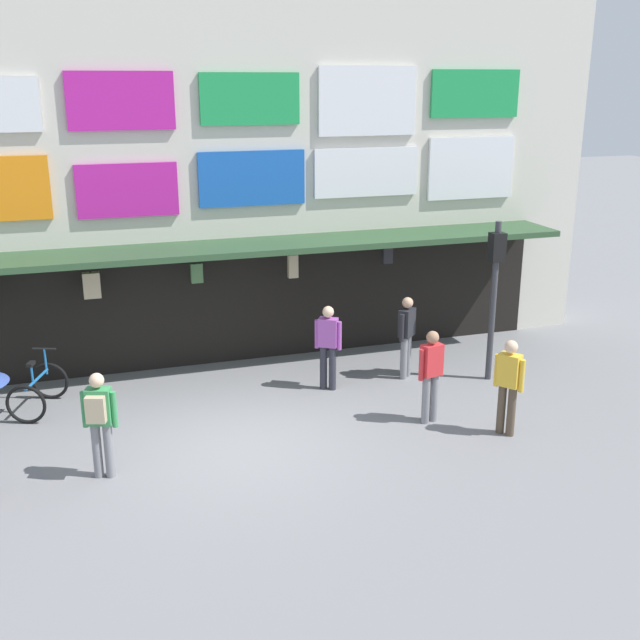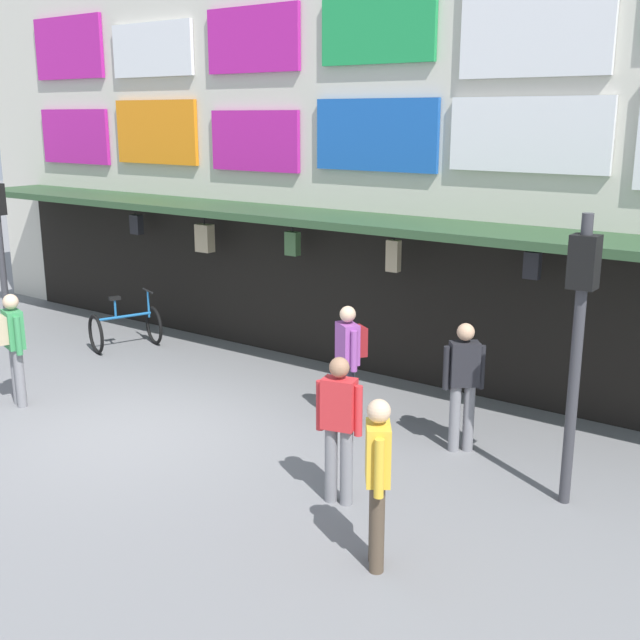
{
  "view_description": "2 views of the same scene",
  "coord_description": "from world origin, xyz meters",
  "px_view_note": "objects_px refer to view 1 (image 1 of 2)",
  "views": [
    {
      "loc": [
        -2.22,
        -11.3,
        5.77
      ],
      "look_at": [
        1.83,
        1.34,
        1.59
      ],
      "focal_mm": 43.09,
      "sensor_mm": 36.0,
      "label": 1
    },
    {
      "loc": [
        7.92,
        -6.65,
        4.16
      ],
      "look_at": [
        1.97,
        1.49,
        1.54
      ],
      "focal_mm": 44.35,
      "sensor_mm": 36.0,
      "label": 2
    }
  ],
  "objects_px": {
    "bicycle_parked": "(38,390)",
    "pedestrian_in_red": "(407,333)",
    "pedestrian_in_black": "(328,341)",
    "pedestrian_in_blue": "(99,418)",
    "pedestrian_in_yellow": "(509,382)",
    "pedestrian_in_white": "(431,371)",
    "traffic_light_far": "(495,276)"
  },
  "relations": [
    {
      "from": "pedestrian_in_yellow",
      "to": "pedestrian_in_white",
      "type": "bearing_deg",
      "value": 140.49
    },
    {
      "from": "traffic_light_far",
      "to": "pedestrian_in_red",
      "type": "height_order",
      "value": "traffic_light_far"
    },
    {
      "from": "bicycle_parked",
      "to": "pedestrian_in_red",
      "type": "xyz_separation_m",
      "value": [
        7.0,
        -0.52,
        0.55
      ]
    },
    {
      "from": "bicycle_parked",
      "to": "pedestrian_in_blue",
      "type": "bearing_deg",
      "value": -70.96
    },
    {
      "from": "bicycle_parked",
      "to": "pedestrian_in_white",
      "type": "distance_m",
      "value": 7.06
    },
    {
      "from": "pedestrian_in_yellow",
      "to": "traffic_light_far",
      "type": "bearing_deg",
      "value": 66.88
    },
    {
      "from": "bicycle_parked",
      "to": "pedestrian_in_black",
      "type": "relative_size",
      "value": 0.8
    },
    {
      "from": "pedestrian_in_white",
      "to": "pedestrian_in_black",
      "type": "height_order",
      "value": "same"
    },
    {
      "from": "pedestrian_in_white",
      "to": "pedestrian_in_yellow",
      "type": "relative_size",
      "value": 1.0
    },
    {
      "from": "pedestrian_in_blue",
      "to": "pedestrian_in_black",
      "type": "xyz_separation_m",
      "value": [
        4.33,
        2.29,
        0.0
      ]
    },
    {
      "from": "pedestrian_in_yellow",
      "to": "pedestrian_in_red",
      "type": "xyz_separation_m",
      "value": [
        -0.56,
        2.91,
        0.0
      ]
    },
    {
      "from": "pedestrian_in_blue",
      "to": "pedestrian_in_yellow",
      "type": "height_order",
      "value": "same"
    },
    {
      "from": "pedestrian_in_white",
      "to": "pedestrian_in_black",
      "type": "distance_m",
      "value": 2.33
    },
    {
      "from": "traffic_light_far",
      "to": "pedestrian_in_yellow",
      "type": "bearing_deg",
      "value": -113.12
    },
    {
      "from": "pedestrian_in_black",
      "to": "pedestrian_in_blue",
      "type": "bearing_deg",
      "value": -152.12
    },
    {
      "from": "traffic_light_far",
      "to": "pedestrian_in_blue",
      "type": "height_order",
      "value": "traffic_light_far"
    },
    {
      "from": "bicycle_parked",
      "to": "pedestrian_in_black",
      "type": "xyz_separation_m",
      "value": [
        5.33,
        -0.61,
        0.59
      ]
    },
    {
      "from": "bicycle_parked",
      "to": "traffic_light_far",
      "type": "bearing_deg",
      "value": -7.29
    },
    {
      "from": "bicycle_parked",
      "to": "pedestrian_in_blue",
      "type": "relative_size",
      "value": 0.8
    },
    {
      "from": "pedestrian_in_white",
      "to": "pedestrian_in_black",
      "type": "xyz_separation_m",
      "value": [
        -1.21,
        1.99,
        0.04
      ]
    },
    {
      "from": "pedestrian_in_black",
      "to": "pedestrian_in_yellow",
      "type": "relative_size",
      "value": 1.0
    },
    {
      "from": "bicycle_parked",
      "to": "pedestrian_in_black",
      "type": "height_order",
      "value": "pedestrian_in_black"
    },
    {
      "from": "traffic_light_far",
      "to": "pedestrian_in_yellow",
      "type": "xyz_separation_m",
      "value": [
        -1.0,
        -2.34,
        -1.19
      ]
    },
    {
      "from": "pedestrian_in_blue",
      "to": "pedestrian_in_red",
      "type": "height_order",
      "value": "same"
    },
    {
      "from": "pedestrian_in_black",
      "to": "pedestrian_in_red",
      "type": "distance_m",
      "value": 1.67
    },
    {
      "from": "bicycle_parked",
      "to": "pedestrian_in_white",
      "type": "relative_size",
      "value": 0.8
    },
    {
      "from": "traffic_light_far",
      "to": "bicycle_parked",
      "type": "distance_m",
      "value": 8.81
    },
    {
      "from": "bicycle_parked",
      "to": "pedestrian_in_red",
      "type": "distance_m",
      "value": 7.04
    },
    {
      "from": "traffic_light_far",
      "to": "pedestrian_in_black",
      "type": "xyz_separation_m",
      "value": [
        -3.23,
        0.49,
        -1.16
      ]
    },
    {
      "from": "traffic_light_far",
      "to": "pedestrian_in_yellow",
      "type": "height_order",
      "value": "traffic_light_far"
    },
    {
      "from": "traffic_light_far",
      "to": "pedestrian_in_white",
      "type": "bearing_deg",
      "value": -143.39
    },
    {
      "from": "pedestrian_in_white",
      "to": "pedestrian_in_red",
      "type": "bearing_deg",
      "value": 77.58
    }
  ]
}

